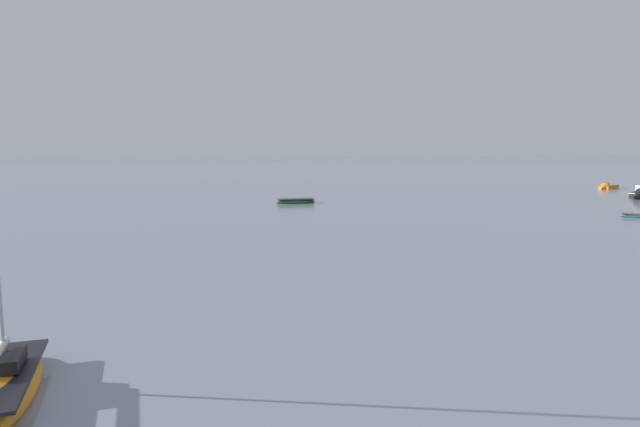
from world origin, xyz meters
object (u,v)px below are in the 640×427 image
at_px(motorboat_moored_1, 607,187).
at_px(rowboat_moored_4, 638,216).
at_px(rowboat_moored_0, 296,201).
at_px(sailboat_moored_0, 1,386).

relative_size(motorboat_moored_1, rowboat_moored_4, 1.50).
bearing_deg(rowboat_moored_0, rowboat_moored_4, -34.37).
height_order(rowboat_moored_0, sailboat_moored_0, sailboat_moored_0).
bearing_deg(rowboat_moored_4, sailboat_moored_0, -112.59).
bearing_deg(motorboat_moored_1, sailboat_moored_0, 14.29).
distance_m(rowboat_moored_0, sailboat_moored_0, 48.26).
bearing_deg(sailboat_moored_0, motorboat_moored_1, -55.39).
relative_size(rowboat_moored_0, sailboat_moored_0, 0.72).
height_order(rowboat_moored_0, motorboat_moored_1, motorboat_moored_1).
bearing_deg(rowboat_moored_0, sailboat_moored_0, -108.76).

